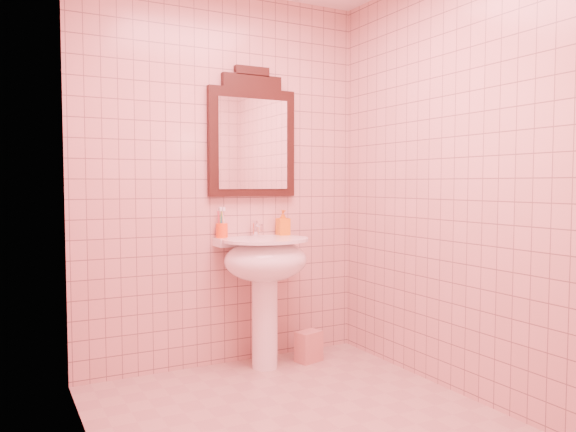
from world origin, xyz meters
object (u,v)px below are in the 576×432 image
mirror (252,137)px  toothbrush_cup (222,230)px  pedestal_sink (265,269)px  towel (309,346)px  soap_dispenser (283,223)px

mirror → toothbrush_cup: mirror is taller
pedestal_sink → towel: size_ratio=4.13×
mirror → soap_dispenser: bearing=-13.6°
toothbrush_cup → soap_dispenser: toothbrush_cup is taller
mirror → soap_dispenser: size_ratio=4.94×
soap_dispenser → towel: bearing=-53.0°
pedestal_sink → toothbrush_cup: (-0.23, 0.18, 0.25)m
soap_dispenser → towel: (0.11, -0.17, -0.85)m
towel → pedestal_sink: bearing=177.3°
toothbrush_cup → mirror: bearing=5.0°
toothbrush_cup → towel: (0.55, -0.20, -0.81)m
pedestal_sink → towel: 0.64m
mirror → toothbrush_cup: (-0.23, -0.02, -0.63)m
mirror → towel: size_ratio=4.18×
pedestal_sink → mirror: mirror is taller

